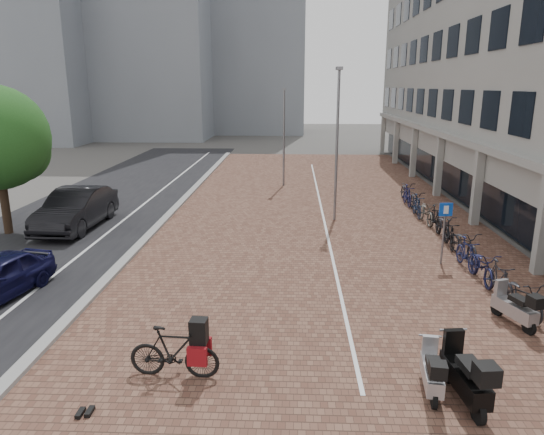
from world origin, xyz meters
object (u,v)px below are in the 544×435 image
Objects in this scene: car_dark at (76,209)px; hero_bike at (174,351)px; scooter_mid at (465,374)px; parking_sign at (444,224)px; scooter_front at (515,306)px; scooter_back at (432,370)px.

hero_bike is (6.87, -11.19, -0.25)m from car_dark.
scooter_mid is 8.14m from parking_sign.
scooter_front is at bearing 48.71° from scooter_mid.
parking_sign is at bearing 70.87° from scooter_mid.
parking_sign is at bearing -42.96° from hero_bike.
scooter_front is 4.11m from scooter_mid.
parking_sign is at bearing 77.76° from scooter_front.
scooter_mid is 0.84× the size of parking_sign.
scooter_mid reaches higher than scooter_back.
hero_bike is 8.62m from scooter_front.
parking_sign is (-0.56, 4.54, 0.90)m from scooter_front.
car_dark reaches higher than hero_bike.
scooter_back is 8.01m from parking_sign.
car_dark is at bearing 144.02° from scooter_back.
parking_sign reaches higher than scooter_front.
scooter_back is at bearing -90.29° from hero_bike.
scooter_front reaches higher than scooter_back.
scooter_back is (12.15, -11.54, -0.35)m from car_dark.
scooter_mid is (-2.36, -3.37, 0.09)m from scooter_front.
hero_bike is 1.07× the size of scooter_mid.
scooter_mid is 1.24× the size of scooter_back.
car_dark is 13.13m from hero_bike.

